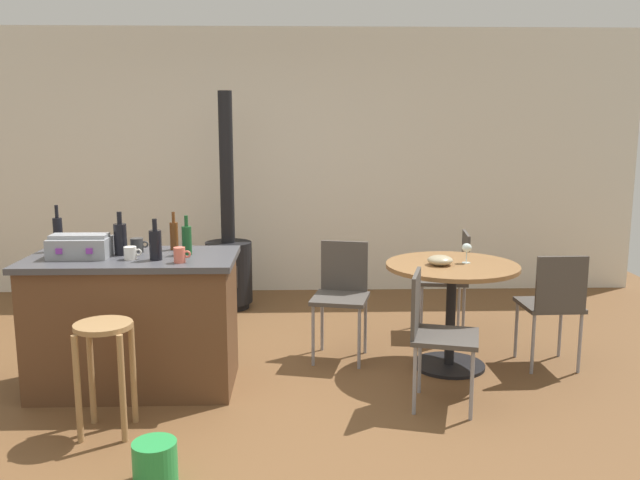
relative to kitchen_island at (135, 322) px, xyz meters
name	(u,v)px	position (x,y,z in m)	size (l,w,h in m)	color
ground_plane	(225,402)	(0.62, -0.28, -0.45)	(8.80, 8.80, 0.00)	brown
back_wall	(253,162)	(0.62, 2.63, 0.90)	(8.00, 0.10, 2.70)	silver
kitchen_island	(135,322)	(0.00, 0.00, 0.00)	(1.36, 0.73, 0.90)	brown
wooden_stool	(105,354)	(-0.01, -0.68, 0.02)	(0.33, 0.33, 0.65)	#A37A4C
dining_table	(451,289)	(2.19, 0.30, 0.13)	(0.95, 0.95, 0.77)	black
folding_chair_near	(553,301)	(2.92, 0.24, 0.05)	(0.41, 0.41, 0.86)	#47423D
folding_chair_far	(450,274)	(2.36, 1.07, 0.06)	(0.45, 0.45, 0.87)	#47423D
folding_chair_left	(342,290)	(1.42, 0.55, 0.07)	(0.48, 0.48, 0.87)	#47423D
folding_chair_right	(434,329)	(1.94, -0.36, 0.05)	(0.49, 0.49, 0.85)	#47423D
wood_stove	(229,257)	(0.43, 1.92, 0.04)	(0.44, 0.45, 2.05)	black
toolbox	(80,247)	(-0.32, -0.03, 0.52)	(0.38, 0.24, 0.15)	gray
bottle_0	(174,235)	(0.24, 0.22, 0.55)	(0.06, 0.06, 0.26)	#603314
bottle_1	(187,239)	(0.36, 0.05, 0.55)	(0.06, 0.06, 0.26)	#194C23
bottle_2	(58,233)	(-0.54, 0.19, 0.57)	(0.06, 0.06, 0.32)	black
bottle_3	(155,244)	(0.19, -0.12, 0.55)	(0.08, 0.08, 0.27)	black
bottle_4	(120,238)	(-0.08, 0.04, 0.56)	(0.08, 0.08, 0.29)	black
cup_0	(180,255)	(0.35, -0.21, 0.50)	(0.11, 0.07, 0.10)	#DB6651
cup_1	(137,245)	(0.00, 0.15, 0.49)	(0.12, 0.09, 0.09)	#383838
cup_2	(131,253)	(0.02, -0.10, 0.49)	(0.12, 0.08, 0.08)	white
wine_glass	(467,248)	(2.30, 0.33, 0.42)	(0.07, 0.07, 0.14)	silver
serving_bowl	(440,260)	(2.10, 0.26, 0.35)	(0.18, 0.18, 0.07)	tan
plastic_bucket	(155,462)	(0.38, -1.24, -0.35)	(0.22, 0.22, 0.21)	green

